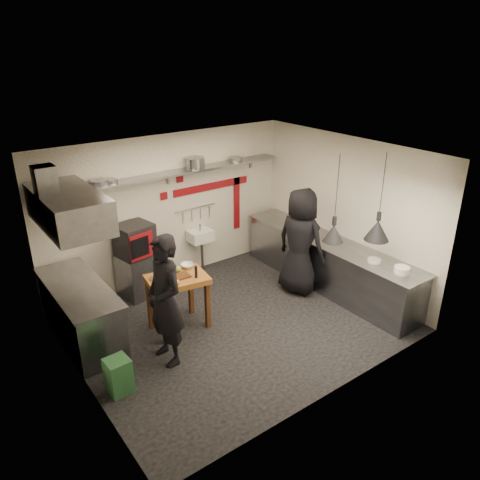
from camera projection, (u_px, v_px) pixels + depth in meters
floor at (235, 323)px, 7.75m from camera, size 5.00×5.00×0.00m
ceiling at (234, 156)px, 6.64m from camera, size 5.00×5.00×0.00m
wall_back at (169, 209)px, 8.74m from camera, size 5.00×0.04×2.80m
wall_front at (336, 303)px, 5.64m from camera, size 5.00×0.04×2.80m
wall_left at (72, 294)px, 5.83m from camera, size 0.04×4.20×2.80m
wall_right at (345, 213)px, 8.55m from camera, size 0.04×4.20×2.80m
red_band_horiz at (212, 186)px, 9.14m from camera, size 1.70×0.02×0.14m
red_band_vert at (237, 203)px, 9.65m from camera, size 0.14×0.02×1.10m
red_tile_a at (180, 179)px, 8.65m from camera, size 0.14×0.02×0.14m
red_tile_b at (164, 196)px, 8.56m from camera, size 0.14×0.02×0.14m
back_shelf at (172, 174)px, 8.33m from camera, size 4.60×0.34×0.04m
shelf_bracket_left at (62, 197)px, 7.44m from camera, size 0.04×0.06×0.24m
shelf_bracket_mid at (168, 177)px, 8.48m from camera, size 0.04×0.06×0.24m
shelf_bracket_right at (251, 162)px, 9.51m from camera, size 0.04×0.06×0.24m
pan_far_left at (100, 183)px, 7.58m from camera, size 0.32×0.32×0.09m
pan_mid_left at (110, 181)px, 7.68m from camera, size 0.29×0.29×0.07m
stock_pot at (195, 163)px, 8.55m from camera, size 0.45×0.45×0.20m
pan_right at (236, 159)px, 9.07m from camera, size 0.33×0.33×0.08m
oven_stand at (138, 275)px, 8.46m from camera, size 0.71×0.66×0.80m
combi_oven at (134, 240)px, 8.19m from camera, size 0.67×0.64×0.58m
oven_door at (142, 246)px, 7.94m from camera, size 0.46×0.11×0.46m
oven_glass at (140, 247)px, 7.89m from camera, size 0.36×0.08×0.34m
hand_sink at (200, 236)px, 9.16m from camera, size 0.46×0.34×0.22m
sink_tap at (200, 227)px, 9.09m from camera, size 0.03×0.03×0.14m
sink_drain at (202, 257)px, 9.30m from camera, size 0.06×0.06×0.66m
utensil_rail at (196, 208)px, 9.05m from camera, size 0.90×0.02×0.02m
counter_right at (328, 264)px, 8.74m from camera, size 0.70×3.80×0.90m
counter_right_top at (330, 242)px, 8.56m from camera, size 0.76×3.90×0.03m
plate_stack at (402, 270)px, 7.36m from camera, size 0.30×0.30×0.11m
small_bowl_right at (374, 260)px, 7.74m from camera, size 0.22×0.22×0.05m
counter_left at (82, 314)px, 7.18m from camera, size 0.70×1.90×0.90m
counter_left_top at (77, 287)px, 6.99m from camera, size 0.76×2.00×0.03m
extractor_hood at (69, 209)px, 6.53m from camera, size 0.78×1.60×0.50m
hood_duct at (46, 184)px, 6.23m from camera, size 0.28×0.28×0.50m
green_bin at (119, 375)px, 6.16m from camera, size 0.32×0.32×0.50m
prep_table at (179, 302)px, 7.46m from camera, size 1.01×0.77×0.92m
cutting_board at (180, 276)px, 7.27m from camera, size 0.31×0.23×0.02m
pepper_mill at (196, 272)px, 7.22m from camera, size 0.06×0.06×0.20m
lemon_a at (168, 281)px, 7.07m from camera, size 0.10×0.10×0.08m
lemon_b at (177, 282)px, 7.05m from camera, size 0.08×0.08×0.07m
veg_ball at (178, 269)px, 7.41m from camera, size 0.12×0.12×0.10m
steel_tray at (156, 278)px, 7.21m from camera, size 0.20×0.17×0.03m
bowl at (187, 266)px, 7.57m from camera, size 0.24×0.24×0.07m
heat_lamp_near at (336, 199)px, 7.05m from camera, size 0.36×0.36×1.39m
heat_lamp_far at (381, 198)px, 7.16m from camera, size 0.49×0.49×1.41m
chef_left at (165, 301)px, 6.50m from camera, size 0.49×0.73×1.96m
chef_right at (300, 242)px, 8.38m from camera, size 0.81×1.07×1.97m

